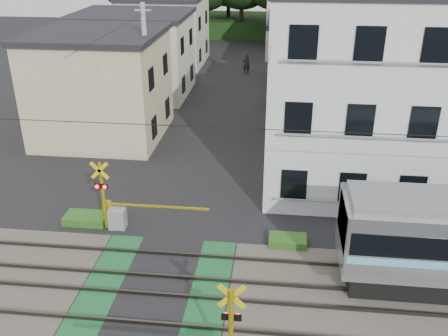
# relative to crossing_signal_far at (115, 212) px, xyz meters

# --- Properties ---
(ground) EXTENTS (120.00, 120.00, 0.00)m
(ground) POSITION_rel_crossing_signal_far_xyz_m (2.59, -3.65, -0.71)
(ground) COLOR black
(track_bed) EXTENTS (120.00, 120.00, 0.14)m
(track_bed) POSITION_rel_crossing_signal_far_xyz_m (2.59, -3.65, -0.67)
(track_bed) COLOR #47423A
(track_bed) RESTS_ON ground
(crossing_signal_far) EXTENTS (4.74, 0.65, 3.09)m
(crossing_signal_far) POSITION_rel_crossing_signal_far_xyz_m (0.00, 0.00, 0.00)
(crossing_signal_far) COLOR yellow
(crossing_signal_far) RESTS_ON ground
(apartment_block) EXTENTS (10.20, 8.36, 9.30)m
(apartment_block) POSITION_rel_crossing_signal_far_xyz_m (11.09, 5.84, 3.94)
(apartment_block) COLOR silver
(apartment_block) RESTS_ON ground
(houses_row) EXTENTS (22.07, 31.35, 6.80)m
(houses_row) POSITION_rel_crossing_signal_far_xyz_m (2.84, 22.27, 2.53)
(houses_row) COLOR #C6B68C
(houses_row) RESTS_ON ground
(catenary) EXTENTS (60.00, 5.04, 7.00)m
(catenary) POSITION_rel_crossing_signal_far_xyz_m (8.59, -3.62, 2.98)
(catenary) COLOR #2D2D33
(catenary) RESTS_ON ground
(utility_poles) EXTENTS (7.90, 42.00, 8.00)m
(utility_poles) POSITION_rel_crossing_signal_far_xyz_m (1.53, 19.35, 3.37)
(utility_poles) COLOR #A5A5A0
(utility_poles) RESTS_ON ground
(pedestrian) EXTENTS (0.71, 0.55, 1.74)m
(pedestrian) POSITION_rel_crossing_signal_far_xyz_m (3.58, 26.23, 0.16)
(pedestrian) COLOR black
(pedestrian) RESTS_ON ground
(weed_patches) EXTENTS (10.25, 8.80, 0.40)m
(weed_patches) POSITION_rel_crossing_signal_far_xyz_m (4.34, -3.74, -0.53)
(weed_patches) COLOR #2D5E1E
(weed_patches) RESTS_ON ground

